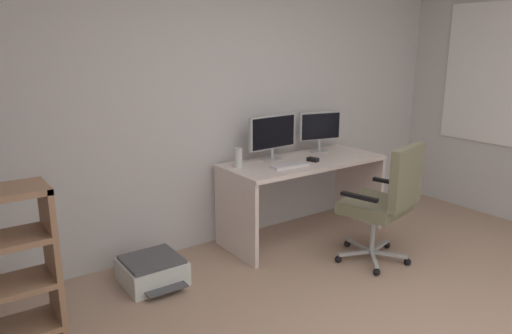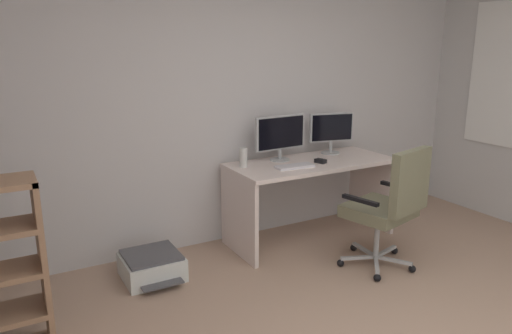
{
  "view_description": "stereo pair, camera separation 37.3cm",
  "coord_description": "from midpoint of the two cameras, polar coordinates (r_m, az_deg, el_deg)",
  "views": [
    {
      "loc": [
        -2.17,
        -1.18,
        1.8
      ],
      "look_at": [
        -0.09,
        1.78,
        0.86
      ],
      "focal_mm": 33.67,
      "sensor_mm": 36.0,
      "label": 1
    },
    {
      "loc": [
        -1.86,
        -1.38,
        1.8
      ],
      "look_at": [
        -0.09,
        1.78,
        0.86
      ],
      "focal_mm": 33.67,
      "sensor_mm": 36.0,
      "label": 2
    }
  ],
  "objects": [
    {
      "name": "office_chair",
      "position": [
        4.0,
        12.61,
        -3.73
      ],
      "size": [
        0.64,
        0.67,
        1.02
      ],
      "color": "#B7BABC",
      "rests_on": "ground"
    },
    {
      "name": "window_pane",
      "position": [
        5.39,
        26.29,
        9.77
      ],
      "size": [
        0.01,
        1.33,
        1.35
      ],
      "primitive_type": "cube",
      "color": "white"
    },
    {
      "name": "desktop_speaker",
      "position": [
        4.14,
        -4.7,
        1.08
      ],
      "size": [
        0.07,
        0.07,
        0.17
      ],
      "primitive_type": "cylinder",
      "color": "silver",
      "rests_on": "desk"
    },
    {
      "name": "monitor_secondary",
      "position": [
        4.71,
        5.36,
        4.59
      ],
      "size": [
        0.44,
        0.18,
        0.39
      ],
      "color": "#B2B5B7",
      "rests_on": "desk"
    },
    {
      "name": "monitor_main",
      "position": [
        4.36,
        -0.47,
        3.93
      ],
      "size": [
        0.52,
        0.18,
        0.41
      ],
      "color": "#B2B5B7",
      "rests_on": "desk"
    },
    {
      "name": "keyboard",
      "position": [
        4.17,
        1.45,
        0.15
      ],
      "size": [
        0.35,
        0.15,
        0.02
      ],
      "primitive_type": "cube",
      "rotation": [
        0.0,
        0.0,
        -0.07
      ],
      "color": "silver",
      "rests_on": "desk"
    },
    {
      "name": "desk",
      "position": [
        4.47,
        3.25,
        -1.61
      ],
      "size": [
        1.54,
        0.66,
        0.75
      ],
      "color": "silver",
      "rests_on": "ground"
    },
    {
      "name": "computer_mouse",
      "position": [
        4.36,
        4.36,
        0.87
      ],
      "size": [
        0.09,
        0.11,
        0.03
      ],
      "primitive_type": "cube",
      "rotation": [
        0.0,
        0.0,
        0.29
      ],
      "color": "black",
      "rests_on": "desk"
    },
    {
      "name": "window_frame",
      "position": [
        5.39,
        26.25,
        9.77
      ],
      "size": [
        0.02,
        1.41,
        1.43
      ],
      "primitive_type": "cube",
      "color": "white"
    },
    {
      "name": "printer",
      "position": [
        3.89,
        -14.97,
        -11.87
      ],
      "size": [
        0.45,
        0.52,
        0.2
      ],
      "color": "silver",
      "rests_on": "ground"
    },
    {
      "name": "wall_back",
      "position": [
        4.32,
        -7.19,
        7.67
      ],
      "size": [
        5.4,
        0.1,
        2.58
      ],
      "primitive_type": "cube",
      "color": "silver",
      "rests_on": "ground"
    }
  ]
}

